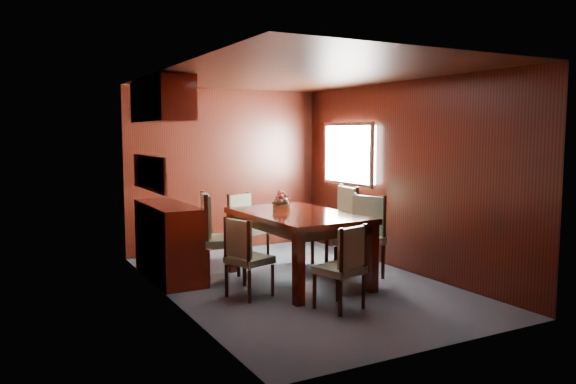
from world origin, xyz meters
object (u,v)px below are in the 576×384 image
dining_table (298,222)px  chair_right_near (363,232)px  sideboard (169,241)px  chair_left_near (245,253)px  chair_head (344,263)px  flower_centerpiece (282,200)px

dining_table → chair_right_near: 0.82m
sideboard → chair_left_near: sideboard is taller
sideboard → chair_head: sideboard is taller
sideboard → chair_right_near: bearing=-28.7°
sideboard → chair_head: 2.36m
dining_table → chair_right_near: bearing=-19.1°
sideboard → chair_head: bearing=-60.6°
chair_right_near → chair_head: bearing=114.7°
chair_left_near → chair_head: (0.69, -0.85, -0.00)m
dining_table → chair_left_near: chair_left_near is taller
chair_right_near → flower_centerpiece: 1.06m
sideboard → dining_table: 1.59m
sideboard → chair_head: size_ratio=1.63×
flower_centerpiece → sideboard: bearing=155.6°
dining_table → chair_left_near: size_ratio=2.06×
chair_left_near → flower_centerpiece: (0.78, 0.64, 0.46)m
chair_head → chair_left_near: bearing=113.3°
sideboard → chair_left_near: size_ratio=1.61×
chair_left_near → sideboard: bearing=-177.6°
chair_left_near → chair_head: 1.10m
chair_right_near → sideboard: bearing=40.2°
dining_table → flower_centerpiece: flower_centerpiece is taller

